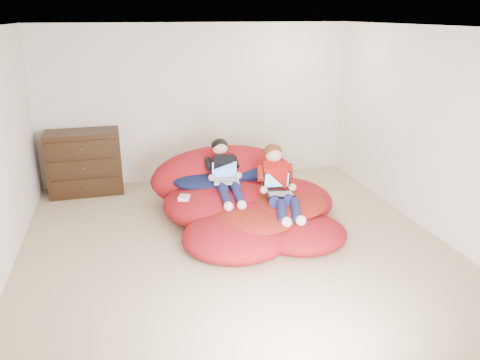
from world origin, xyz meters
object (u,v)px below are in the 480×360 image
at_px(beanbag_pile, 243,200).
at_px(laptop_white, 226,176).
at_px(dresser, 85,163).
at_px(younger_boy, 278,181).
at_px(laptop_black, 279,188).
at_px(older_boy, 224,171).

distance_m(beanbag_pile, laptop_white, 0.43).
bearing_deg(dresser, beanbag_pile, -36.29).
relative_size(dresser, younger_boy, 1.08).
height_order(younger_boy, laptop_white, younger_boy).
xyz_separation_m(beanbag_pile, laptop_black, (0.34, -0.43, 0.30)).
relative_size(beanbag_pile, younger_boy, 2.44).
bearing_deg(younger_boy, laptop_black, -90.00).
bearing_deg(younger_boy, older_boy, 140.22).
bearing_deg(older_boy, younger_boy, -39.78).
xyz_separation_m(dresser, laptop_black, (2.44, -1.97, 0.09)).
distance_m(dresser, older_boy, 2.37).
xyz_separation_m(older_boy, younger_boy, (0.59, -0.49, -0.02)).
distance_m(dresser, younger_boy, 3.13).
relative_size(older_boy, laptop_white, 2.96).
distance_m(older_boy, laptop_black, 0.79).
distance_m(younger_boy, laptop_black, 0.08).
relative_size(dresser, laptop_white, 3.07).
bearing_deg(laptop_black, younger_boy, 90.00).
distance_m(older_boy, laptop_white, 0.09).
bearing_deg(laptop_white, beanbag_pile, -2.00).
relative_size(dresser, beanbag_pile, 0.44).
height_order(dresser, older_boy, older_boy).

